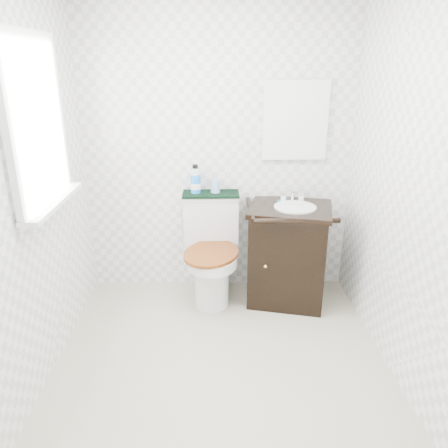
{
  "coord_description": "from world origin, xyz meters",
  "views": [
    {
      "loc": [
        -0.05,
        -2.34,
        1.89
      ],
      "look_at": [
        0.04,
        0.75,
        0.74
      ],
      "focal_mm": 35.0,
      "sensor_mm": 36.0,
      "label": 1
    }
  ],
  "objects_px": {
    "vanity": "(288,252)",
    "mouthwash_bottle": "(196,180)",
    "toilet": "(211,256)",
    "cup": "(215,187)",
    "trash_bin": "(270,271)"
  },
  "relations": [
    {
      "from": "trash_bin",
      "to": "mouthwash_bottle",
      "type": "bearing_deg",
      "value": 179.69
    },
    {
      "from": "toilet",
      "to": "mouthwash_bottle",
      "type": "bearing_deg",
      "value": 131.39
    },
    {
      "from": "toilet",
      "to": "cup",
      "type": "bearing_deg",
      "value": 74.98
    },
    {
      "from": "trash_bin",
      "to": "cup",
      "type": "distance_m",
      "value": 0.91
    },
    {
      "from": "vanity",
      "to": "mouthwash_bottle",
      "type": "relative_size",
      "value": 3.93
    },
    {
      "from": "trash_bin",
      "to": "mouthwash_bottle",
      "type": "distance_m",
      "value": 1.05
    },
    {
      "from": "cup",
      "to": "mouthwash_bottle",
      "type": "bearing_deg",
      "value": -178.31
    },
    {
      "from": "toilet",
      "to": "trash_bin",
      "type": "distance_m",
      "value": 0.57
    },
    {
      "from": "toilet",
      "to": "trash_bin",
      "type": "height_order",
      "value": "toilet"
    },
    {
      "from": "toilet",
      "to": "vanity",
      "type": "xyz_separation_m",
      "value": [
        0.63,
        -0.06,
        0.05
      ]
    },
    {
      "from": "trash_bin",
      "to": "vanity",
      "type": "bearing_deg",
      "value": -59.42
    },
    {
      "from": "cup",
      "to": "vanity",
      "type": "bearing_deg",
      "value": -19.1
    },
    {
      "from": "vanity",
      "to": "trash_bin",
      "type": "bearing_deg",
      "value": 120.58
    },
    {
      "from": "vanity",
      "to": "mouthwash_bottle",
      "type": "xyz_separation_m",
      "value": [
        -0.75,
        0.2,
        0.56
      ]
    },
    {
      "from": "vanity",
      "to": "cup",
      "type": "height_order",
      "value": "cup"
    }
  ]
}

